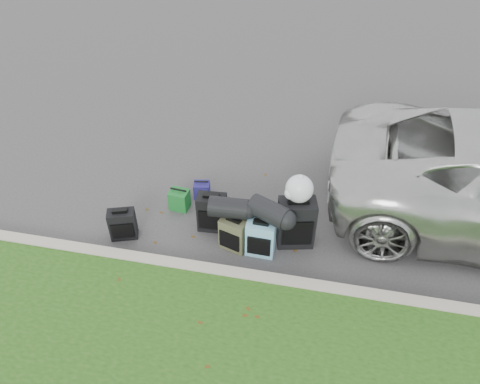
% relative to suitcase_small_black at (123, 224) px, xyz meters
% --- Properties ---
extents(ground, '(120.00, 120.00, 0.00)m').
position_rel_suitcase_small_black_xyz_m(ground, '(1.74, 0.52, -0.25)').
color(ground, '#383535').
rests_on(ground, ground).
extents(curb, '(120.00, 0.18, 0.15)m').
position_rel_suitcase_small_black_xyz_m(curb, '(1.74, -0.48, -0.17)').
color(curb, '#9E937F').
rests_on(curb, ground).
extents(suitcase_small_black, '(0.44, 0.33, 0.49)m').
position_rel_suitcase_small_black_xyz_m(suitcase_small_black, '(0.00, 0.00, 0.00)').
color(suitcase_small_black, black).
rests_on(suitcase_small_black, ground).
extents(suitcase_large_black_left, '(0.45, 0.29, 0.62)m').
position_rel_suitcase_small_black_xyz_m(suitcase_large_black_left, '(1.26, 0.45, 0.06)').
color(suitcase_large_black_left, black).
rests_on(suitcase_large_black_left, ground).
extents(suitcase_olive, '(0.44, 0.35, 0.53)m').
position_rel_suitcase_small_black_xyz_m(suitcase_olive, '(1.67, 0.11, 0.02)').
color(suitcase_olive, '#383924').
rests_on(suitcase_olive, ground).
extents(suitcase_teal, '(0.41, 0.25, 0.58)m').
position_rel_suitcase_small_black_xyz_m(suitcase_teal, '(2.07, 0.08, 0.04)').
color(suitcase_teal, '#588BA4').
rests_on(suitcase_teal, ground).
extents(suitcase_large_black_right, '(0.59, 0.43, 0.79)m').
position_rel_suitcase_small_black_xyz_m(suitcase_large_black_right, '(2.53, 0.39, 0.15)').
color(suitcase_large_black_right, black).
rests_on(suitcase_large_black_right, ground).
extents(tote_green, '(0.32, 0.26, 0.34)m').
position_rel_suitcase_small_black_xyz_m(tote_green, '(0.63, 0.78, -0.08)').
color(tote_green, '#176824').
rests_on(tote_green, ground).
extents(tote_navy, '(0.29, 0.25, 0.28)m').
position_rel_suitcase_small_black_xyz_m(tote_navy, '(0.91, 1.12, -0.11)').
color(tote_navy, navy).
rests_on(tote_navy, ground).
extents(duffel_left, '(0.57, 0.33, 0.30)m').
position_rel_suitcase_small_black_xyz_m(duffel_left, '(1.58, 0.20, 0.44)').
color(duffel_left, black).
rests_on(duffel_left, suitcase_olive).
extents(duffel_right, '(0.63, 0.52, 0.31)m').
position_rel_suitcase_small_black_xyz_m(duffel_right, '(2.16, 0.18, 0.49)').
color(duffel_right, black).
rests_on(duffel_right, suitcase_teal).
extents(trash_bag, '(0.39, 0.39, 0.39)m').
position_rel_suitcase_small_black_xyz_m(trash_bag, '(2.53, 0.44, 0.74)').
color(trash_bag, silver).
rests_on(trash_bag, suitcase_large_black_right).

